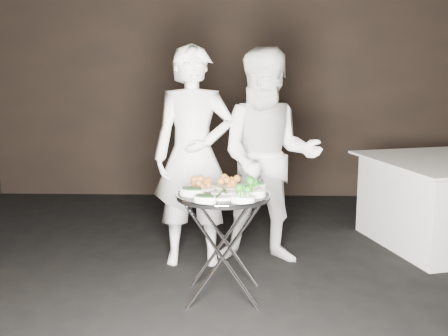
{
  "coord_description": "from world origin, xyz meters",
  "views": [
    {
      "loc": [
        0.18,
        -3.67,
        1.72
      ],
      "look_at": [
        0.06,
        0.39,
        0.95
      ],
      "focal_mm": 45.0,
      "sensor_mm": 36.0,
      "label": 1
    }
  ],
  "objects_px": {
    "serving_tray": "(223,195)",
    "waiter_left": "(193,156)",
    "waiter_right": "(269,158)",
    "tray_stand": "(223,241)"
  },
  "relations": [
    {
      "from": "waiter_left",
      "to": "waiter_right",
      "type": "height_order",
      "value": "waiter_left"
    },
    {
      "from": "tray_stand",
      "to": "serving_tray",
      "type": "xyz_separation_m",
      "value": [
        -0.0,
        0.0,
        0.34
      ]
    },
    {
      "from": "tray_stand",
      "to": "waiter_left",
      "type": "relative_size",
      "value": 0.41
    },
    {
      "from": "tray_stand",
      "to": "waiter_left",
      "type": "xyz_separation_m",
      "value": [
        -0.28,
        0.75,
        0.5
      ]
    },
    {
      "from": "serving_tray",
      "to": "waiter_left",
      "type": "distance_m",
      "value": 0.82
    },
    {
      "from": "serving_tray",
      "to": "waiter_left",
      "type": "bearing_deg",
      "value": 110.21
    },
    {
      "from": "serving_tray",
      "to": "waiter_right",
      "type": "xyz_separation_m",
      "value": [
        0.36,
        0.79,
        0.14
      ]
    },
    {
      "from": "serving_tray",
      "to": "waiter_right",
      "type": "distance_m",
      "value": 0.88
    },
    {
      "from": "serving_tray",
      "to": "waiter_left",
      "type": "xyz_separation_m",
      "value": [
        -0.28,
        0.75,
        0.16
      ]
    },
    {
      "from": "tray_stand",
      "to": "waiter_left",
      "type": "bearing_deg",
      "value": 110.21
    }
  ]
}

